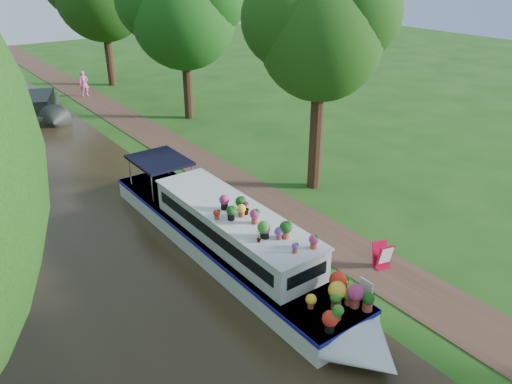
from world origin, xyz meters
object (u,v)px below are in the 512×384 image
(sandwich_board, at_px, (383,256))
(pedestrian_pink, at_px, (84,84))
(second_boat, at_px, (40,107))
(plant_boat, at_px, (235,239))

(sandwich_board, relative_size, pedestrian_pink, 0.49)
(pedestrian_pink, bearing_deg, sandwich_board, -85.18)
(sandwich_board, bearing_deg, second_boat, 115.92)
(second_boat, height_order, sandwich_board, second_boat)
(second_boat, xyz_separation_m, pedestrian_pink, (3.87, 2.90, 0.38))
(second_boat, xyz_separation_m, sandwich_board, (4.09, -23.89, -0.11))
(second_boat, height_order, pedestrian_pink, pedestrian_pink)
(second_boat, relative_size, sandwich_board, 8.26)
(plant_boat, relative_size, pedestrian_pink, 7.65)
(plant_boat, height_order, second_boat, plant_boat)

